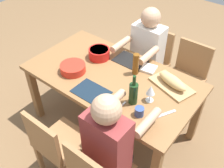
{
  "coord_description": "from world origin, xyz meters",
  "views": [
    {
      "loc": [
        1.21,
        -1.53,
        2.32
      ],
      "look_at": [
        0.0,
        0.0,
        0.63
      ],
      "focal_mm": 41.62,
      "sensor_mm": 36.0,
      "label": 1
    }
  ],
  "objects": [
    {
      "name": "cutting_board",
      "position": [
        0.53,
        0.21,
        0.75
      ],
      "size": [
        0.45,
        0.33,
        0.02
      ],
      "primitive_type": "cube",
      "rotation": [
        0.0,
        0.0,
        -0.29
      ],
      "color": "tan",
      "rests_on": "dining_table"
    },
    {
      "name": "chair_near_center",
      "position": [
        0.0,
        -0.78,
        0.48
      ],
      "size": [
        0.4,
        0.4,
        0.85
      ],
      "color": "#9E7044",
      "rests_on": "ground_plane"
    },
    {
      "name": "placemat_far_center",
      "position": [
        0.0,
        0.3,
        0.74
      ],
      "size": [
        0.32,
        0.23,
        0.01
      ],
      "primitive_type": "cube",
      "color": "black",
      "rests_on": "dining_table"
    },
    {
      "name": "beer_bottle",
      "position": [
        0.16,
        0.17,
        0.85
      ],
      "size": [
        0.06,
        0.06,
        0.22
      ],
      "primitive_type": "cylinder",
      "color": "brown",
      "rests_on": "dining_table"
    },
    {
      "name": "serving_bowl_greens",
      "position": [
        -0.29,
        0.15,
        0.8
      ],
      "size": [
        0.22,
        0.22,
        0.1
      ],
      "color": "red",
      "rests_on": "dining_table"
    },
    {
      "name": "ground_plane",
      "position": [
        0.0,
        0.0,
        0.0
      ],
      "size": [
        8.0,
        8.0,
        0.0
      ],
      "primitive_type": "plane",
      "color": "brown"
    },
    {
      "name": "wine_glass",
      "position": [
        0.47,
        -0.07,
        0.86
      ],
      "size": [
        0.08,
        0.08,
        0.17
      ],
      "color": "silver",
      "rests_on": "dining_table"
    },
    {
      "name": "diner_far_center",
      "position": [
        -0.0,
        0.6,
        0.7
      ],
      "size": [
        0.41,
        0.53,
        1.2
      ],
      "color": "#2D2D38",
      "rests_on": "ground_plane"
    },
    {
      "name": "cup_near_right",
      "position": [
        0.49,
        -0.27,
        0.78
      ],
      "size": [
        0.08,
        0.08,
        0.08
      ],
      "primitive_type": "cylinder",
      "color": "#334C8C",
      "rests_on": "dining_table"
    },
    {
      "name": "fork_near_right",
      "position": [
        0.32,
        -0.3,
        0.74
      ],
      "size": [
        0.02,
        0.17,
        0.01
      ],
      "primitive_type": "cube",
      "rotation": [
        0.0,
        0.0,
        0.01
      ],
      "color": "silver",
      "rests_on": "dining_table"
    },
    {
      "name": "chair_far_right",
      "position": [
        0.46,
        0.78,
        0.48
      ],
      "size": [
        0.4,
        0.4,
        0.85
      ],
      "color": "#9E7044",
      "rests_on": "ground_plane"
    },
    {
      "name": "placemat_near_center",
      "position": [
        0.0,
        -0.3,
        0.74
      ],
      "size": [
        0.32,
        0.23,
        0.01
      ],
      "primitive_type": "cube",
      "color": "#142333",
      "rests_on": "dining_table"
    },
    {
      "name": "napkin_stack",
      "position": [
        0.23,
        0.3,
        0.75
      ],
      "size": [
        0.16,
        0.16,
        0.02
      ],
      "primitive_type": "cube",
      "rotation": [
        0.0,
        0.0,
        0.18
      ],
      "color": "white",
      "rests_on": "dining_table"
    },
    {
      "name": "wine_bottle",
      "position": [
        0.37,
        -0.18,
        0.85
      ],
      "size": [
        0.08,
        0.08,
        0.29
      ],
      "color": "#193819",
      "rests_on": "dining_table"
    },
    {
      "name": "carving_knife",
      "position": [
        0.65,
        -0.14,
        0.74
      ],
      "size": [
        0.13,
        0.21,
        0.01
      ],
      "primitive_type": "cube",
      "rotation": [
        0.0,
        0.0,
        1.08
      ],
      "color": "silver",
      "rests_on": "dining_table"
    },
    {
      "name": "dining_table",
      "position": [
        0.0,
        0.0,
        0.65
      ],
      "size": [
        1.67,
        0.92,
        0.74
      ],
      "color": "olive",
      "rests_on": "ground_plane"
    },
    {
      "name": "chair_far_center",
      "position": [
        0.0,
        0.78,
        0.48
      ],
      "size": [
        0.4,
        0.4,
        0.85
      ],
      "color": "#9E7044",
      "rests_on": "ground_plane"
    },
    {
      "name": "serving_bowl_fruit",
      "position": [
        -0.34,
        -0.19,
        0.78
      ],
      "size": [
        0.25,
        0.25,
        0.08
      ],
      "color": "red",
      "rests_on": "dining_table"
    },
    {
      "name": "bread_loaf",
      "position": [
        0.53,
        0.21,
        0.81
      ],
      "size": [
        0.34,
        0.2,
        0.09
      ],
      "primitive_type": "ellipsoid",
      "rotation": [
        0.0,
        0.0,
        -0.29
      ],
      "color": "tan",
      "rests_on": "cutting_board"
    },
    {
      "name": "diner_near_right",
      "position": [
        0.46,
        -0.6,
        0.7
      ],
      "size": [
        0.41,
        0.53,
        1.2
      ],
      "color": "#2D2D38",
      "rests_on": "ground_plane"
    }
  ]
}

